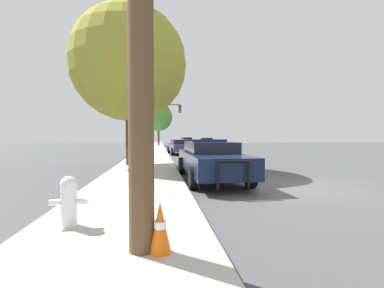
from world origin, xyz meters
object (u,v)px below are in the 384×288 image
at_px(fire_hydrant, 69,199).
at_px(traffic_cone, 160,227).
at_px(car_background_oncoming, 207,143).
at_px(police_car, 211,159).
at_px(car_background_midblock, 180,146).
at_px(tree_sidewalk_far, 158,117).
at_px(tree_sidewalk_near, 129,64).
at_px(traffic_light, 164,117).
at_px(car_background_distant, 186,141).

xyz_separation_m(fire_hydrant, traffic_cone, (1.49, -1.17, -0.11)).
relative_size(car_background_oncoming, traffic_cone, 6.67).
bearing_deg(police_car, car_background_midblock, -90.82).
bearing_deg(tree_sidewalk_far, tree_sidewalk_near, -92.96).
relative_size(tree_sidewalk_near, traffic_cone, 12.51).
relative_size(traffic_light, car_background_midblock, 1.14).
distance_m(traffic_light, tree_sidewalk_near, 16.10).
relative_size(traffic_light, car_background_distant, 1.20).
height_order(car_background_midblock, tree_sidewalk_near, tree_sidewalk_near).
bearing_deg(car_background_distant, tree_sidewalk_far, 176.21).
distance_m(car_background_midblock, traffic_cone, 19.64).
xyz_separation_m(traffic_light, car_background_distant, (4.06, 13.43, -3.07)).
bearing_deg(car_background_oncoming, traffic_light, 41.21).
bearing_deg(tree_sidewalk_far, traffic_cone, -90.02).
height_order(fire_hydrant, car_background_oncoming, car_background_oncoming).
bearing_deg(tree_sidewalk_near, traffic_cone, -81.79).
distance_m(tree_sidewalk_far, tree_sidewalk_near, 29.28).
bearing_deg(traffic_cone, car_background_distant, 83.28).
xyz_separation_m(car_background_midblock, tree_sidewalk_far, (-1.91, 20.10, 4.05)).
height_order(police_car, traffic_light, traffic_light).
distance_m(fire_hydrant, car_background_oncoming, 30.42).
relative_size(car_background_distant, traffic_cone, 6.69).
distance_m(car_background_oncoming, car_background_distant, 9.33).
xyz_separation_m(fire_hydrant, car_background_distant, (6.17, 38.55, 0.17)).
bearing_deg(police_car, tree_sidewalk_near, -52.28).
bearing_deg(traffic_cone, tree_sidewalk_near, 98.21).
distance_m(fire_hydrant, traffic_light, 25.42).
distance_m(police_car, car_background_distant, 33.72).
height_order(car_background_midblock, car_background_distant, car_background_distant).
height_order(fire_hydrant, car_background_midblock, car_background_midblock).
xyz_separation_m(car_background_oncoming, tree_sidewalk_far, (-6.39, 9.08, 4.03)).
height_order(car_background_oncoming, tree_sidewalk_far, tree_sidewalk_far).
height_order(car_background_distant, traffic_cone, car_background_distant).
bearing_deg(car_background_distant, car_background_midblock, -102.62).
relative_size(fire_hydrant, car_background_distant, 0.19).
relative_size(police_car, fire_hydrant, 6.56).
xyz_separation_m(fire_hydrant, tree_sidewalk_far, (1.50, 38.47, 4.21)).
distance_m(car_background_oncoming, traffic_cone, 31.22).
xyz_separation_m(traffic_light, tree_sidewalk_far, (-0.61, 13.35, 0.96)).
distance_m(car_background_midblock, tree_sidewalk_far, 20.59).
height_order(car_background_oncoming, car_background_distant, car_background_distant).
relative_size(police_car, car_background_distant, 1.25).
bearing_deg(police_car, car_background_oncoming, -101.22).
relative_size(car_background_midblock, tree_sidewalk_far, 0.67).
bearing_deg(police_car, car_background_distant, -95.52).
bearing_deg(car_background_distant, police_car, -99.52).
distance_m(traffic_light, car_background_oncoming, 7.81).
distance_m(car_background_midblock, tree_sidewalk_near, 10.80).
bearing_deg(tree_sidewalk_far, police_car, -86.75).
xyz_separation_m(fire_hydrant, car_background_midblock, (3.40, 18.37, 0.15)).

